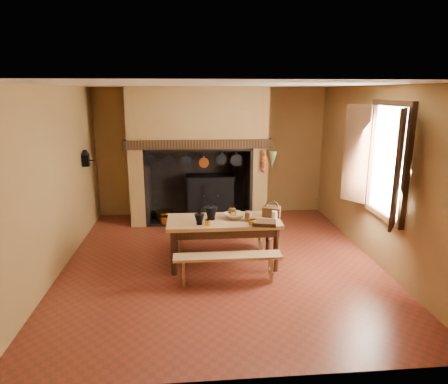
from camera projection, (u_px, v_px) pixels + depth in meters
name	position (u px, v px, depth m)	size (l,w,h in m)	color
floor	(221.00, 262.00, 6.52)	(5.50, 5.50, 0.00)	maroon
ceiling	(221.00, 85.00, 5.83)	(5.50, 5.50, 0.00)	silver
back_wall	(211.00, 152.00, 8.83)	(5.00, 0.02, 2.80)	olive
wall_left	(55.00, 181.00, 5.97)	(0.02, 5.50, 2.80)	olive
wall_right	(377.00, 175.00, 6.39)	(0.02, 5.50, 2.80)	olive
wall_front	(246.00, 244.00, 3.52)	(5.00, 0.02, 2.80)	olive
chimney_breast	(198.00, 136.00, 8.28)	(2.95, 0.96, 2.80)	olive
iron_range	(211.00, 195.00, 8.76)	(1.12, 0.55, 1.60)	black
hearth_pans	(164.00, 217.00, 8.55)	(0.51, 0.62, 0.20)	#B57E29
hanging_pans	(197.00, 161.00, 7.91)	(1.92, 0.29, 0.27)	black
onion_string	(264.00, 162.00, 8.01)	(0.12, 0.10, 0.46)	#A5461E
herb_bunch	(273.00, 159.00, 8.01)	(0.20, 0.20, 0.35)	#535E2C
window	(381.00, 161.00, 5.92)	(0.39, 1.75, 1.76)	white
wall_coffee_mill	(86.00, 157.00, 7.44)	(0.23, 0.16, 0.31)	black
work_table	(224.00, 227.00, 6.26)	(1.76, 0.78, 0.76)	tan
bench_front	(228.00, 262.00, 5.72)	(1.55, 0.27, 0.44)	tan
bench_back	(221.00, 231.00, 6.91)	(1.70, 0.30, 0.48)	tan
mortar_large	(211.00, 212.00, 6.20)	(0.21, 0.21, 0.36)	black
mortar_small	(199.00, 219.00, 5.98)	(0.16, 0.16, 0.27)	black
coffee_grinder	(232.00, 212.00, 6.42)	(0.16, 0.13, 0.17)	#321C10
brass_mug_a	(208.00, 223.00, 5.95)	(0.08, 0.08, 0.09)	#B57E29
brass_mug_b	(234.00, 215.00, 6.32)	(0.08, 0.08, 0.09)	#B57E29
mixing_bowl	(235.00, 216.00, 6.29)	(0.32, 0.32, 0.08)	#BCB291
stoneware_crock	(248.00, 216.00, 6.17)	(0.11, 0.11, 0.14)	brown
glass_jar	(274.00, 216.00, 6.16)	(0.09, 0.09, 0.15)	beige
wicker_basket	(272.00, 211.00, 6.37)	(0.33, 0.28, 0.27)	#482F15
wooden_tray	(265.00, 223.00, 5.97)	(0.35, 0.25, 0.06)	#321C10
brass_cup	(252.00, 222.00, 5.95)	(0.12, 0.12, 0.09)	#B57E29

